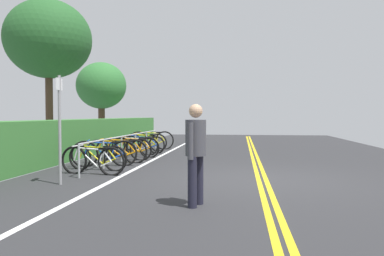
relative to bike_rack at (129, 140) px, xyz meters
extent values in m
cube|color=#2B2B2D|center=(-3.46, -4.04, -0.61)|extent=(37.40, 10.94, 0.05)
cube|color=gold|center=(-3.46, -4.12, -0.59)|extent=(33.66, 0.10, 0.00)
cube|color=gold|center=(-3.46, -3.96, -0.59)|extent=(33.66, 0.10, 0.00)
cube|color=white|center=(-3.46, -0.85, -0.59)|extent=(33.66, 0.12, 0.00)
cylinder|color=#9EA0A5|center=(-3.79, 0.00, -0.21)|extent=(0.05, 0.05, 0.75)
cylinder|color=#9EA0A5|center=(-2.27, 0.00, -0.21)|extent=(0.05, 0.05, 0.75)
cylinder|color=#9EA0A5|center=(-0.76, 0.00, -0.21)|extent=(0.05, 0.05, 0.75)
cylinder|color=#9EA0A5|center=(0.76, 0.00, -0.21)|extent=(0.05, 0.05, 0.75)
cylinder|color=#9EA0A5|center=(2.27, 0.00, -0.21)|extent=(0.05, 0.05, 0.75)
cylinder|color=#9EA0A5|center=(3.79, 0.00, -0.21)|extent=(0.05, 0.05, 0.75)
cylinder|color=#9EA0A5|center=(0.00, 0.00, 0.16)|extent=(7.58, 0.04, 0.04)
torus|color=black|center=(-3.21, 0.38, -0.27)|extent=(0.16, 0.69, 0.69)
torus|color=black|center=(-3.35, -0.59, -0.27)|extent=(0.16, 0.69, 0.69)
cylinder|color=white|center=(-3.26, 0.01, -0.19)|extent=(0.12, 0.56, 0.47)
cylinder|color=white|center=(-3.27, -0.05, 0.02)|extent=(0.13, 0.67, 0.07)
cylinder|color=white|center=(-3.31, -0.32, -0.21)|extent=(0.06, 0.17, 0.42)
cylinder|color=white|center=(-3.33, -0.42, -0.34)|extent=(0.09, 0.36, 0.18)
cylinder|color=white|center=(-3.34, -0.49, -0.13)|extent=(0.07, 0.25, 0.29)
cylinder|color=white|center=(-3.21, 0.33, -0.12)|extent=(0.06, 0.14, 0.31)
cube|color=black|center=(-3.32, -0.38, 0.03)|extent=(0.11, 0.21, 0.05)
cylinder|color=white|center=(-3.22, 0.28, 0.08)|extent=(0.46, 0.09, 0.03)
torus|color=black|center=(-2.49, 0.55, -0.28)|extent=(0.18, 0.67, 0.67)
torus|color=black|center=(-2.68, -0.46, -0.28)|extent=(0.18, 0.67, 0.67)
cylinder|color=yellow|center=(-2.56, 0.17, -0.21)|extent=(0.14, 0.58, 0.46)
cylinder|color=yellow|center=(-2.58, 0.10, -0.01)|extent=(0.17, 0.69, 0.07)
cylinder|color=yellow|center=(-2.63, -0.17, -0.22)|extent=(0.07, 0.17, 0.41)
cylinder|color=yellow|center=(-2.65, -0.28, -0.35)|extent=(0.10, 0.37, 0.17)
cylinder|color=yellow|center=(-2.66, -0.35, -0.15)|extent=(0.08, 0.25, 0.28)
cylinder|color=yellow|center=(-2.50, 0.50, -0.14)|extent=(0.06, 0.14, 0.30)
cube|color=black|center=(-2.64, -0.24, 0.01)|extent=(0.12, 0.21, 0.05)
cylinder|color=yellow|center=(-2.51, 0.45, 0.06)|extent=(0.46, 0.11, 0.03)
torus|color=black|center=(-2.01, 0.63, -0.25)|extent=(0.27, 0.72, 0.74)
torus|color=black|center=(-1.71, -0.38, -0.25)|extent=(0.27, 0.72, 0.74)
cylinder|color=#1947B7|center=(-1.90, 0.25, -0.16)|extent=(0.21, 0.58, 0.50)
cylinder|color=#1947B7|center=(-1.88, 0.19, 0.06)|extent=(0.24, 0.69, 0.07)
cylinder|color=#1947B7|center=(-1.79, -0.09, -0.18)|extent=(0.08, 0.17, 0.45)
cylinder|color=#1947B7|center=(-1.76, -0.20, -0.32)|extent=(0.14, 0.37, 0.19)
cylinder|color=#1947B7|center=(-1.74, -0.27, -0.10)|extent=(0.11, 0.26, 0.31)
cylinder|color=#1947B7|center=(-2.00, 0.58, -0.09)|extent=(0.07, 0.14, 0.33)
cube|color=black|center=(-1.77, -0.16, 0.07)|extent=(0.13, 0.21, 0.05)
cylinder|color=#1947B7|center=(-1.98, 0.53, 0.13)|extent=(0.45, 0.16, 0.03)
torus|color=black|center=(-1.25, 0.56, -0.26)|extent=(0.16, 0.72, 0.72)
torus|color=black|center=(-1.09, -0.52, -0.26)|extent=(0.16, 0.72, 0.72)
cylinder|color=orange|center=(-1.19, 0.15, -0.17)|extent=(0.12, 0.62, 0.49)
cylinder|color=orange|center=(-1.18, 0.08, 0.04)|extent=(0.14, 0.74, 0.07)
cylinder|color=orange|center=(-1.14, -0.21, -0.19)|extent=(0.06, 0.18, 0.44)
cylinder|color=orange|center=(-1.12, -0.33, -0.33)|extent=(0.09, 0.39, 0.18)
cylinder|color=orange|center=(-1.11, -0.40, -0.11)|extent=(0.07, 0.27, 0.31)
cylinder|color=orange|center=(-1.24, 0.50, -0.10)|extent=(0.06, 0.15, 0.33)
cube|color=black|center=(-1.13, -0.28, 0.06)|extent=(0.11, 0.21, 0.05)
cylinder|color=orange|center=(-1.23, 0.45, 0.11)|extent=(0.46, 0.09, 0.03)
torus|color=black|center=(-0.44, 0.57, -0.26)|extent=(0.09, 0.71, 0.71)
torus|color=black|center=(-0.38, -0.50, -0.26)|extent=(0.09, 0.71, 0.71)
cylinder|color=orange|center=(-0.42, 0.17, -0.18)|extent=(0.07, 0.61, 0.48)
cylinder|color=orange|center=(-0.41, 0.10, 0.03)|extent=(0.08, 0.73, 0.07)
cylinder|color=orange|center=(-0.40, -0.19, -0.20)|extent=(0.05, 0.18, 0.43)
cylinder|color=orange|center=(-0.39, -0.31, -0.34)|extent=(0.06, 0.39, 0.18)
cylinder|color=orange|center=(-0.39, -0.38, -0.13)|extent=(0.05, 0.27, 0.30)
cylinder|color=orange|center=(-0.44, 0.52, -0.11)|extent=(0.04, 0.14, 0.32)
cube|color=black|center=(-0.39, -0.26, 0.04)|extent=(0.09, 0.20, 0.05)
cylinder|color=orange|center=(-0.43, 0.47, 0.10)|extent=(0.46, 0.05, 0.03)
torus|color=black|center=(0.40, 0.38, -0.27)|extent=(0.06, 0.70, 0.70)
torus|color=black|center=(0.39, -0.58, -0.27)|extent=(0.06, 0.70, 0.70)
cylinder|color=orange|center=(0.40, 0.02, -0.19)|extent=(0.04, 0.55, 0.48)
cylinder|color=orange|center=(0.40, -0.04, 0.02)|extent=(0.04, 0.65, 0.07)
cylinder|color=orange|center=(0.39, -0.31, -0.20)|extent=(0.04, 0.16, 0.43)
cylinder|color=orange|center=(0.39, -0.41, -0.34)|extent=(0.04, 0.35, 0.18)
cylinder|color=orange|center=(0.39, -0.47, -0.13)|extent=(0.04, 0.24, 0.29)
cylinder|color=orange|center=(0.40, 0.33, -0.12)|extent=(0.04, 0.13, 0.32)
cube|color=black|center=(0.39, -0.37, 0.03)|extent=(0.08, 0.20, 0.05)
cylinder|color=orange|center=(0.40, 0.28, 0.09)|extent=(0.46, 0.03, 0.03)
torus|color=black|center=(0.95, 0.67, -0.28)|extent=(0.16, 0.68, 0.68)
torus|color=black|center=(1.10, -0.38, -0.28)|extent=(0.16, 0.68, 0.68)
cylinder|color=silver|center=(1.01, 0.28, -0.20)|extent=(0.13, 0.60, 0.47)
cylinder|color=silver|center=(1.02, 0.21, 0.00)|extent=(0.14, 0.72, 0.07)
cylinder|color=silver|center=(1.06, -0.08, -0.21)|extent=(0.06, 0.18, 0.42)
cylinder|color=silver|center=(1.08, -0.20, -0.35)|extent=(0.09, 0.38, 0.17)
cylinder|color=silver|center=(1.09, -0.26, -0.14)|extent=(0.07, 0.26, 0.29)
cylinder|color=silver|center=(0.95, 0.62, -0.13)|extent=(0.06, 0.14, 0.31)
cube|color=black|center=(1.07, -0.15, 0.02)|extent=(0.11, 0.21, 0.05)
cylinder|color=silver|center=(0.96, 0.56, 0.07)|extent=(0.46, 0.10, 0.03)
torus|color=black|center=(1.97, 0.50, -0.28)|extent=(0.19, 0.66, 0.66)
torus|color=black|center=(1.76, -0.51, -0.28)|extent=(0.19, 0.66, 0.66)
cylinder|color=#1947B7|center=(1.89, 0.12, -0.21)|extent=(0.16, 0.59, 0.45)
cylinder|color=#1947B7|center=(1.87, 0.06, -0.01)|extent=(0.18, 0.70, 0.07)
cylinder|color=#1947B7|center=(1.82, -0.22, -0.22)|extent=(0.07, 0.17, 0.41)
cylinder|color=#1947B7|center=(1.79, -0.34, -0.35)|extent=(0.11, 0.38, 0.17)
cylinder|color=#1947B7|center=(1.78, -0.40, -0.16)|extent=(0.09, 0.26, 0.28)
cylinder|color=#1947B7|center=(1.96, 0.45, -0.14)|extent=(0.06, 0.14, 0.30)
cube|color=black|center=(1.80, -0.29, 0.00)|extent=(0.12, 0.21, 0.05)
cylinder|color=#1947B7|center=(1.95, 0.40, 0.05)|extent=(0.46, 0.12, 0.03)
torus|color=black|center=(2.62, 0.64, -0.26)|extent=(0.06, 0.71, 0.71)
torus|color=black|center=(2.62, -0.38, -0.26)|extent=(0.06, 0.71, 0.71)
cylinder|color=yellow|center=(2.62, 0.25, -0.18)|extent=(0.04, 0.58, 0.48)
cylinder|color=yellow|center=(2.62, 0.19, 0.03)|extent=(0.04, 0.69, 0.07)
cylinder|color=yellow|center=(2.62, -0.09, -0.20)|extent=(0.04, 0.17, 0.43)
cylinder|color=yellow|center=(2.62, -0.20, -0.34)|extent=(0.04, 0.37, 0.18)
cylinder|color=yellow|center=(2.62, -0.27, -0.13)|extent=(0.04, 0.25, 0.30)
cylinder|color=yellow|center=(2.62, 0.59, -0.11)|extent=(0.04, 0.14, 0.32)
cube|color=black|center=(2.62, -0.16, 0.04)|extent=(0.08, 0.20, 0.05)
cylinder|color=yellow|center=(2.62, 0.53, 0.10)|extent=(0.46, 0.03, 0.03)
torus|color=black|center=(3.08, 0.55, -0.23)|extent=(0.30, 0.75, 0.77)
torus|color=black|center=(3.42, -0.47, -0.23)|extent=(0.30, 0.75, 0.77)
cylinder|color=yellow|center=(3.20, 0.17, -0.14)|extent=(0.23, 0.59, 0.53)
cylinder|color=yellow|center=(3.23, 0.10, 0.09)|extent=(0.27, 0.71, 0.07)
cylinder|color=yellow|center=(3.32, -0.18, -0.16)|extent=(0.09, 0.18, 0.48)
cylinder|color=yellow|center=(3.36, -0.29, -0.31)|extent=(0.16, 0.38, 0.19)
cylinder|color=yellow|center=(3.38, -0.36, -0.08)|extent=(0.12, 0.26, 0.33)
cylinder|color=yellow|center=(3.09, 0.50, -0.06)|extent=(0.08, 0.15, 0.35)
cube|color=black|center=(3.34, -0.25, 0.10)|extent=(0.14, 0.22, 0.05)
cylinder|color=yellow|center=(3.11, 0.45, 0.16)|extent=(0.45, 0.17, 0.03)
cylinder|color=#1E1E2D|center=(-6.16, -2.85, -0.20)|extent=(0.14, 0.14, 0.78)
cylinder|color=#1E1E2D|center=(-5.91, -2.92, -0.20)|extent=(0.14, 0.14, 0.78)
cylinder|color=#3F3F47|center=(-6.03, -2.89, 0.46)|extent=(0.32, 0.32, 0.55)
sphere|color=tan|center=(-6.03, -2.89, 0.88)|extent=(0.21, 0.21, 0.21)
cylinder|color=#3F3F47|center=(-6.22, -2.83, 0.42)|extent=(0.09, 0.09, 0.55)
cylinder|color=#3F3F47|center=(-5.84, -2.94, 0.42)|extent=(0.09, 0.09, 0.55)
cylinder|color=gray|center=(-4.59, 0.04, 0.51)|extent=(0.06, 0.06, 2.20)
cube|color=white|center=(-4.59, 0.04, 1.43)|extent=(0.36, 0.10, 0.24)
cube|color=#387533|center=(1.50, 1.96, 0.04)|extent=(16.58, 0.98, 1.25)
cylinder|color=#473323|center=(1.58, 3.54, 0.87)|extent=(0.27, 0.27, 2.92)
ellipsoid|color=#235626|center=(1.58, 3.54, 3.63)|extent=(3.16, 3.16, 2.90)
cylinder|color=#473323|center=(7.82, 3.88, 0.35)|extent=(0.35, 0.35, 1.87)
ellipsoid|color=#2D6B30|center=(7.82, 3.88, 2.40)|extent=(2.66, 2.66, 2.49)
camera|label=1|loc=(-11.79, -3.58, 0.81)|focal=35.43mm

